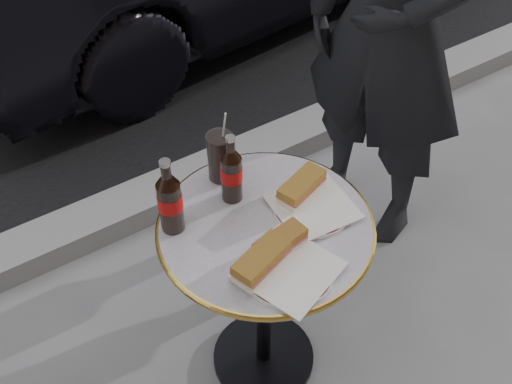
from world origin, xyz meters
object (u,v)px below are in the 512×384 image
plate_left (288,272)px  cola_bottle_left (169,196)px  cola_bottle_right (231,168)px  bistro_table (264,300)px  cola_glass (220,156)px  pedestrian (395,25)px  plate_right (312,208)px

plate_left → cola_bottle_left: bearing=120.3°
cola_bottle_left → cola_bottle_right: 0.20m
bistro_table → cola_bottle_right: bearing=99.1°
cola_glass → pedestrian: 0.81m
plate_right → pedestrian: pedestrian is taller
cola_bottle_left → cola_glass: cola_bottle_left is taller
plate_right → cola_glass: (-0.15, 0.26, 0.07)m
plate_right → cola_bottle_left: size_ratio=0.91×
cola_bottle_left → cola_bottle_right: cola_bottle_left is taller
plate_left → plate_right: same height
plate_left → cola_bottle_left: size_ratio=0.95×
cola_glass → plate_right: bearing=-59.7°
cola_bottle_right → pedestrian: size_ratio=0.13×
bistro_table → plate_right: bearing=-9.0°
cola_glass → pedestrian: (0.79, 0.15, 0.11)m
cola_bottle_right → cola_bottle_left: bearing=-176.9°
cola_bottle_left → pedestrian: bearing=14.2°
bistro_table → pedestrian: pedestrian is taller
cola_bottle_left → cola_bottle_right: size_ratio=1.09×
bistro_table → pedestrian: bearing=26.3°
bistro_table → cola_bottle_right: 0.50m
plate_left → pedestrian: size_ratio=0.13×
bistro_table → plate_left: size_ratio=3.07×
plate_right → pedestrian: (0.64, 0.41, 0.18)m
cola_glass → bistro_table: bearing=-88.6°
plate_right → cola_bottle_right: (-0.17, 0.17, 0.11)m
cola_bottle_left → pedestrian: (1.00, 0.25, 0.06)m
cola_bottle_left → cola_glass: (0.22, 0.10, -0.04)m
bistro_table → cola_bottle_left: (-0.22, 0.13, 0.49)m
cola_bottle_right → plate_left: bearing=-93.6°
plate_left → cola_bottle_left: 0.37m
plate_right → cola_bottle_left: bearing=157.1°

